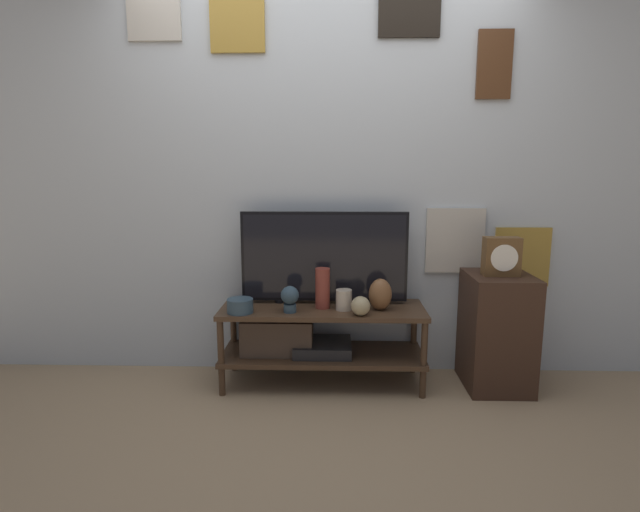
% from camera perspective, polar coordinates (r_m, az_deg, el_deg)
% --- Properties ---
extents(ground_plane, '(12.00, 12.00, 0.00)m').
position_cam_1_polar(ground_plane, '(3.07, 0.17, -16.28)').
color(ground_plane, '#997F60').
extents(wall_back, '(6.40, 0.08, 2.70)m').
position_cam_1_polar(wall_back, '(3.28, 0.55, 9.99)').
color(wall_back, '#B2BCC6').
rests_on(wall_back, ground_plane).
extents(media_console, '(1.27, 0.44, 0.50)m').
position_cam_1_polar(media_console, '(3.19, -1.52, -9.08)').
color(media_console, '#422D1E').
rests_on(media_console, ground_plane).
extents(television, '(1.05, 0.05, 0.59)m').
position_cam_1_polar(television, '(3.15, 0.49, -0.09)').
color(television, black).
rests_on(television, media_console).
extents(vase_urn_stoneware, '(0.14, 0.12, 0.20)m').
position_cam_1_polar(vase_urn_stoneware, '(3.07, 6.90, -4.38)').
color(vase_urn_stoneware, brown).
rests_on(vase_urn_stoneware, media_console).
extents(vase_tall_ceramic, '(0.09, 0.09, 0.25)m').
position_cam_1_polar(vase_tall_ceramic, '(3.09, 0.37, -3.71)').
color(vase_tall_ceramic, brown).
rests_on(vase_tall_ceramic, media_console).
extents(vase_round_glass, '(0.11, 0.11, 0.11)m').
position_cam_1_polar(vase_round_glass, '(2.96, 4.66, -5.71)').
color(vase_round_glass, tan).
rests_on(vase_round_glass, media_console).
extents(vase_wide_bowl, '(0.16, 0.16, 0.08)m').
position_cam_1_polar(vase_wide_bowl, '(3.05, -9.12, -5.64)').
color(vase_wide_bowl, '#2D4251').
rests_on(vase_wide_bowl, media_console).
extents(candle_jar, '(0.10, 0.10, 0.13)m').
position_cam_1_polar(candle_jar, '(3.07, 2.74, -5.02)').
color(candle_jar, '#C1B29E').
rests_on(candle_jar, media_console).
extents(decorative_bust, '(0.11, 0.11, 0.16)m').
position_cam_1_polar(decorative_bust, '(3.01, -3.47, -4.76)').
color(decorative_bust, '#2D4251').
rests_on(decorative_bust, media_console).
extents(side_table, '(0.38, 0.45, 0.72)m').
position_cam_1_polar(side_table, '(3.33, 19.53, -8.07)').
color(side_table, '#382319').
rests_on(side_table, ground_plane).
extents(mantel_clock, '(0.21, 0.11, 0.23)m').
position_cam_1_polar(mantel_clock, '(3.19, 20.03, -0.05)').
color(mantel_clock, brown).
rests_on(mantel_clock, side_table).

